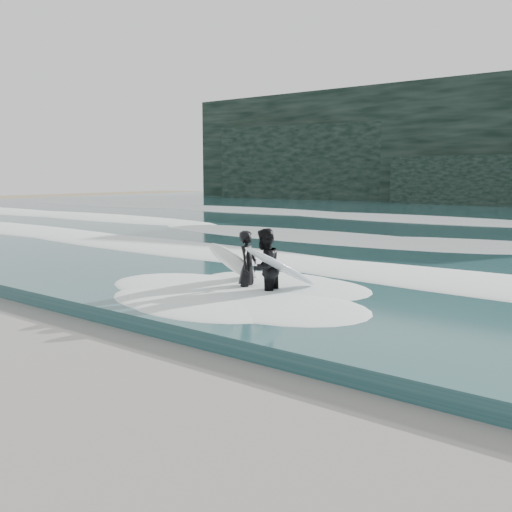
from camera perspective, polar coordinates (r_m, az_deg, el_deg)
name	(u,v)px	position (r m, az deg, el deg)	size (l,w,h in m)	color
foam_near	(336,266)	(14.08, 8.02, -1.04)	(60.00, 3.20, 0.20)	white
foam_mid	(440,240)	(20.39, 17.92, 1.56)	(60.00, 4.00, 0.24)	white
foam_far	(510,222)	(28.98, 24.10, 3.17)	(60.00, 4.80, 0.30)	white
surfer_left	(243,265)	(11.86, -1.30, -0.95)	(1.20, 2.12, 1.49)	black
surfer_right	(267,268)	(11.31, 1.10, -1.19)	(1.23, 1.95, 1.58)	black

